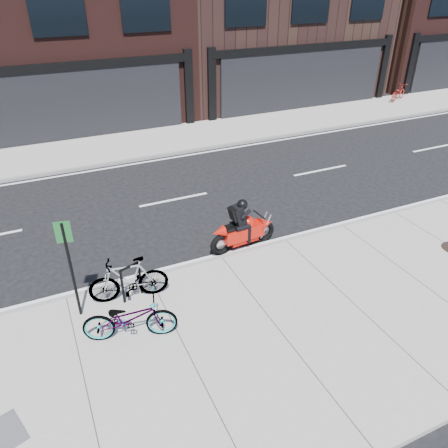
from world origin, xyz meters
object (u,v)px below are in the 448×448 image
motorcycle (246,228)px  bicycle_far (398,93)px  bicycle_rear (128,279)px  bike_rack (131,279)px  bicycle_front (130,318)px  sign_post (70,262)px

motorcycle → bicycle_far: size_ratio=1.21×
motorcycle → bicycle_rear: bearing=-168.8°
bike_rack → motorcycle: motorcycle is taller
bicycle_front → bicycle_rear: bearing=3.7°
bike_rack → bicycle_front: 1.27m
bicycle_rear → motorcycle: motorcycle is taller
bike_rack → sign_post: 1.50m
bicycle_rear → bicycle_far: size_ratio=1.07×
bicycle_rear → bicycle_far: bicycle_rear is taller
sign_post → motorcycle: bearing=24.1°
bicycle_front → motorcycle: motorcycle is taller
bike_rack → motorcycle: size_ratio=0.45×
bike_rack → bicycle_front: bicycle_front is taller
bike_rack → bicycle_far: (18.48, 11.03, -0.09)m
bicycle_front → sign_post: sign_post is taller
bike_rack → sign_post: bearing=-176.5°
bicycle_front → bicycle_far: size_ratio=1.13×
bicycle_far → bicycle_front: bearing=99.0°
bicycle_far → sign_post: sign_post is taller
bike_rack → bicycle_rear: bicycle_rear is taller
bicycle_front → motorcycle: size_ratio=0.94×
sign_post → bike_rack: bearing=14.5°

